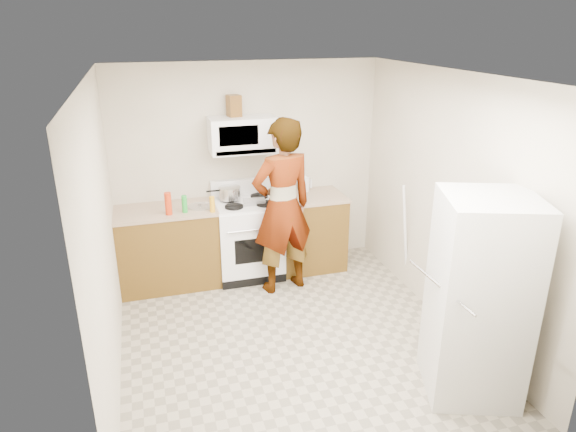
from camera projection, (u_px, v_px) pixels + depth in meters
name	position (u px, v px, depth m)	size (l,w,h in m)	color
floor	(292.00, 338.00, 5.02)	(3.60, 3.60, 0.00)	gray
back_wall	(249.00, 168.00, 6.18)	(3.20, 0.02, 2.50)	beige
right_wall	(448.00, 203.00, 5.00)	(0.02, 3.60, 2.50)	beige
cabinet_left	(168.00, 249.00, 5.92)	(1.12, 0.62, 0.90)	brown
counter_left	(165.00, 211.00, 5.76)	(1.14, 0.64, 0.04)	#9C8169
cabinet_right	(309.00, 232.00, 6.38)	(0.80, 0.62, 0.90)	brown
counter_right	(310.00, 197.00, 6.21)	(0.82, 0.64, 0.04)	#9C8169
gas_range	(248.00, 237.00, 6.15)	(0.76, 0.65, 1.13)	white
microwave	(243.00, 135.00, 5.84)	(0.76, 0.38, 0.40)	white
person	(282.00, 207.00, 5.64)	(0.72, 0.48, 1.99)	tan
fridge	(478.00, 298.00, 4.07)	(0.70, 0.70, 1.70)	silver
kettle	(304.00, 184.00, 6.36)	(0.14, 0.14, 0.17)	white
jug	(234.00, 106.00, 5.75)	(0.14, 0.14, 0.24)	brown
saucepan	(230.00, 193.00, 6.01)	(0.25, 0.25, 0.14)	silver
tray	(254.00, 202.00, 5.93)	(0.25, 0.16, 0.05)	silver
bottle_spray	(168.00, 204.00, 5.55)	(0.07, 0.07, 0.25)	red
bottle_hot_sauce	(212.00, 204.00, 5.64)	(0.06, 0.06, 0.18)	gold
bottle_green_cap	(185.00, 204.00, 5.62)	(0.06, 0.06, 0.19)	green
pot_lid	(200.00, 206.00, 5.82)	(0.28, 0.28, 0.01)	silver
broom	(405.00, 236.00, 5.80)	(0.03, 0.03, 1.27)	white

